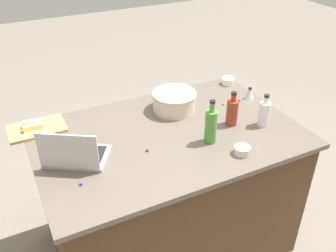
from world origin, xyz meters
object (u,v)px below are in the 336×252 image
object	(u,v)px
mixing_bowl_large	(174,101)
bottle_soy	(232,112)
kitchen_timer	(249,93)
butter_stick_right	(33,127)
butter_stick_left	(33,123)
cutting_board	(37,129)
laptop	(75,154)
ramekin_medium	(228,81)
ramekin_small	(242,150)
bottle_olive	(211,126)
bottle_vinegar	(264,113)

from	to	relation	value
mixing_bowl_large	bottle_soy	xyz separation A→B (m)	(-0.23, 0.31, 0.02)
bottle_soy	kitchen_timer	world-z (taller)	bottle_soy
butter_stick_right	butter_stick_left	bearing A→B (deg)	-98.63
cutting_board	butter_stick_left	xyz separation A→B (m)	(0.01, -0.02, 0.03)
laptop	butter_stick_right	distance (m)	0.41
bottle_soy	ramekin_medium	xyz separation A→B (m)	(-0.30, -0.47, -0.06)
mixing_bowl_large	ramekin_small	xyz separation A→B (m)	(-0.11, 0.58, -0.04)
laptop	bottle_olive	xyz separation A→B (m)	(-0.72, 0.15, 0.06)
butter_stick_right	ramekin_medium	distance (m)	1.38
butter_stick_right	ramekin_medium	size ratio (longest dim) A/B	1.18
kitchen_timer	bottle_vinegar	bearing A→B (deg)	66.24
butter_stick_left	ramekin_medium	xyz separation A→B (m)	(-1.37, 0.00, -0.01)
bottle_olive	butter_stick_right	xyz separation A→B (m)	(0.87, -0.53, -0.07)
bottle_olive	ramekin_medium	size ratio (longest dim) A/B	2.77
cutting_board	ramekin_small	bearing A→B (deg)	142.09
butter_stick_left	ramekin_medium	world-z (taller)	butter_stick_left
bottle_olive	cutting_board	size ratio (longest dim) A/B	0.80
butter_stick_left	kitchen_timer	size ratio (longest dim) A/B	1.43
bottle_vinegar	kitchen_timer	bearing A→B (deg)	-113.76
laptop	butter_stick_left	xyz separation A→B (m)	(0.14, -0.43, -0.01)
bottle_soy	laptop	bearing A→B (deg)	-3.01
laptop	bottle_vinegar	bearing A→B (deg)	172.65
mixing_bowl_large	bottle_soy	world-z (taller)	bottle_soy
bottle_olive	cutting_board	xyz separation A→B (m)	(0.85, -0.55, -0.09)
bottle_olive	ramekin_medium	xyz separation A→B (m)	(-0.51, -0.57, -0.08)
bottle_vinegar	bottle_soy	world-z (taller)	bottle_soy
laptop	bottle_olive	distance (m)	0.74
butter_stick_left	mixing_bowl_large	bearing A→B (deg)	168.77
ramekin_small	kitchen_timer	distance (m)	0.66
butter_stick_left	butter_stick_right	bearing A→B (deg)	81.37
bottle_olive	mixing_bowl_large	bearing A→B (deg)	-87.87
ramekin_medium	kitchen_timer	distance (m)	0.25
mixing_bowl_large	cutting_board	distance (m)	0.85
butter_stick_left	ramekin_small	xyz separation A→B (m)	(-0.95, 0.75, -0.01)
kitchen_timer	butter_stick_left	bearing A→B (deg)	-10.34
bottle_vinegar	ramekin_medium	world-z (taller)	bottle_vinegar
ramekin_small	kitchen_timer	world-z (taller)	kitchen_timer
bottle_olive	butter_stick_left	world-z (taller)	bottle_olive
ramekin_medium	mixing_bowl_large	bearing A→B (deg)	17.34
mixing_bowl_large	kitchen_timer	distance (m)	0.54
bottle_vinegar	ramekin_small	world-z (taller)	bottle_vinegar
bottle_vinegar	cutting_board	distance (m)	1.34
mixing_bowl_large	cutting_board	xyz separation A→B (m)	(0.83, -0.15, -0.06)
bottle_olive	kitchen_timer	size ratio (longest dim) A/B	3.35
bottle_soy	bottle_olive	bearing A→B (deg)	25.31
mixing_bowl_large	butter_stick_right	xyz separation A→B (m)	(0.85, -0.12, -0.03)
mixing_bowl_large	bottle_vinegar	bearing A→B (deg)	134.25
laptop	bottle_vinegar	world-z (taller)	laptop
bottle_vinegar	ramekin_small	xyz separation A→B (m)	(0.28, 0.18, -0.06)
butter_stick_right	bottle_vinegar	bearing A→B (deg)	157.15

